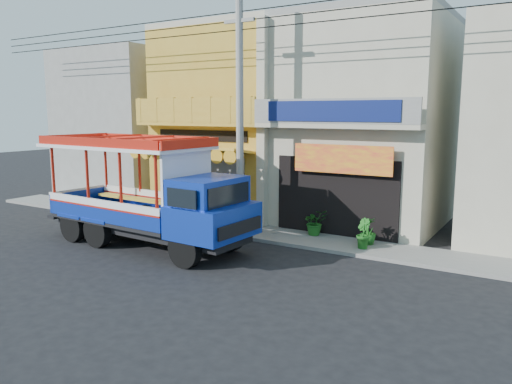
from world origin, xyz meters
TOP-DOWN VIEW (x-y plane):
  - ground at (0.00, 0.00)m, footprint 90.00×90.00m
  - sidewalk at (0.00, 4.00)m, footprint 30.00×2.00m
  - shophouse_left at (-4.00, 7.96)m, footprint 6.00×7.50m
  - shophouse_right at (2.00, 7.96)m, footprint 6.00×6.75m
  - party_pilaster at (-1.00, 4.85)m, footprint 0.35×0.30m
  - filler_building_left at (-11.00, 8.00)m, footprint 6.00×6.00m
  - utility_pole at (-0.85, 3.30)m, footprint 28.00×0.26m
  - songthaew_truck at (-2.43, 0.56)m, footprint 8.06×3.02m
  - green_sign at (-5.23, 4.00)m, footprint 0.68×0.45m
  - potted_plant_a at (1.40, 4.56)m, footprint 1.12×1.12m
  - potted_plant_b at (3.47, 3.76)m, footprint 0.66×0.69m
  - potted_plant_c at (3.46, 4.33)m, footprint 0.68×0.68m

SIDE VIEW (x-z plane):
  - ground at x=0.00m, z-range 0.00..0.00m
  - sidewalk at x=0.00m, z-range 0.00..0.12m
  - green_sign at x=-5.23m, z-range 0.04..1.08m
  - potted_plant_c at x=3.46m, z-range 0.12..1.03m
  - potted_plant_a at x=1.40m, z-range 0.12..1.06m
  - potted_plant_b at x=3.47m, z-range 0.12..1.10m
  - songthaew_truck at x=-2.43m, z-range -0.07..3.64m
  - filler_building_left at x=-11.00m, z-range 0.00..7.60m
  - party_pilaster at x=-1.00m, z-range 0.00..8.00m
  - shophouse_right at x=2.00m, z-range -0.01..8.23m
  - shophouse_left at x=-4.00m, z-range -0.01..8.23m
  - utility_pole at x=-0.85m, z-range 0.53..9.53m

